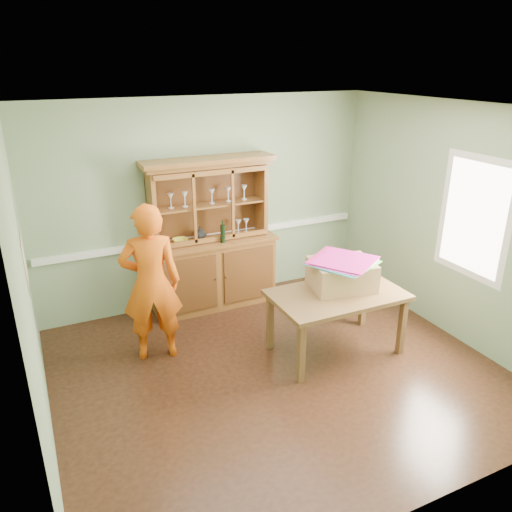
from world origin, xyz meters
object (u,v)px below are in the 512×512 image
china_hutch (212,256)px  person (151,283)px  dining_table (337,300)px  cardboard_box (342,274)px

china_hutch → person: size_ratio=1.12×
dining_table → person: size_ratio=0.82×
cardboard_box → person: (-1.97, 0.67, 0.00)m
dining_table → cardboard_box: size_ratio=2.17×
china_hutch → cardboard_box: (0.95, -1.58, 0.18)m
china_hutch → dining_table: bearing=-63.8°
china_hutch → person: china_hutch is taller
cardboard_box → person: person is taller
dining_table → person: 2.03m
china_hutch → cardboard_box: 1.85m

